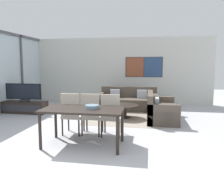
{
  "coord_description": "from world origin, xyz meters",
  "views": [
    {
      "loc": [
        1.42,
        -3.41,
        1.65
      ],
      "look_at": [
        0.4,
        2.63,
        0.95
      ],
      "focal_mm": 35.0,
      "sensor_mm": 36.0,
      "label": 1
    }
  ],
  "objects_px": {
    "sofa_main": "(128,102)",
    "sofa_side": "(159,111)",
    "dining_table": "(83,112)",
    "dining_chair_centre": "(92,113)",
    "dining_chair_left": "(72,112)",
    "dining_chair_right": "(111,114)",
    "television": "(23,92)",
    "fruit_bowl": "(92,107)",
    "coffee_table": "(124,108)",
    "tv_console": "(24,107)"
  },
  "relations": [
    {
      "from": "sofa_main",
      "to": "sofa_side",
      "type": "xyz_separation_m",
      "value": [
        1.07,
        -1.43,
        -0.0
      ]
    },
    {
      "from": "dining_table",
      "to": "dining_chair_centre",
      "type": "height_order",
      "value": "dining_chair_centre"
    },
    {
      "from": "dining_table",
      "to": "dining_chair_left",
      "type": "bearing_deg",
      "value": 126.66
    },
    {
      "from": "dining_chair_centre",
      "to": "dining_chair_right",
      "type": "xyz_separation_m",
      "value": [
        0.47,
        -0.03,
        0.0
      ]
    },
    {
      "from": "sofa_main",
      "to": "dining_chair_left",
      "type": "distance_m",
      "value": 3.37
    },
    {
      "from": "television",
      "to": "fruit_bowl",
      "type": "distance_m",
      "value": 4.03
    },
    {
      "from": "dining_chair_left",
      "to": "dining_chair_centre",
      "type": "distance_m",
      "value": 0.47
    },
    {
      "from": "dining_table",
      "to": "dining_chair_left",
      "type": "xyz_separation_m",
      "value": [
        -0.47,
        0.63,
        -0.15
      ]
    },
    {
      "from": "dining_chair_left",
      "to": "dining_chair_centre",
      "type": "height_order",
      "value": "same"
    },
    {
      "from": "dining_table",
      "to": "dining_chair_left",
      "type": "height_order",
      "value": "dining_chair_left"
    },
    {
      "from": "fruit_bowl",
      "to": "television",
      "type": "bearing_deg",
      "value": 140.22
    },
    {
      "from": "dining_chair_right",
      "to": "coffee_table",
      "type": "bearing_deg",
      "value": 87.16
    },
    {
      "from": "fruit_bowl",
      "to": "dining_table",
      "type": "bearing_deg",
      "value": -174.76
    },
    {
      "from": "dining_chair_left",
      "to": "fruit_bowl",
      "type": "bearing_deg",
      "value": -43.14
    },
    {
      "from": "sofa_side",
      "to": "tv_console",
      "type": "bearing_deg",
      "value": 87.51
    },
    {
      "from": "dining_chair_centre",
      "to": "dining_chair_right",
      "type": "relative_size",
      "value": 1.0
    },
    {
      "from": "sofa_side",
      "to": "dining_chair_right",
      "type": "distance_m",
      "value": 2.13
    },
    {
      "from": "dining_chair_centre",
      "to": "fruit_bowl",
      "type": "height_order",
      "value": "dining_chair_centre"
    },
    {
      "from": "sofa_main",
      "to": "dining_chair_right",
      "type": "bearing_deg",
      "value": -91.63
    },
    {
      "from": "dining_chair_left",
      "to": "sofa_side",
      "type": "bearing_deg",
      "value": 40.19
    },
    {
      "from": "coffee_table",
      "to": "dining_chair_left",
      "type": "distance_m",
      "value": 2.12
    },
    {
      "from": "sofa_side",
      "to": "fruit_bowl",
      "type": "relative_size",
      "value": 5.66
    },
    {
      "from": "coffee_table",
      "to": "fruit_bowl",
      "type": "bearing_deg",
      "value": -98.67
    },
    {
      "from": "dining_chair_left",
      "to": "dining_table",
      "type": "bearing_deg",
      "value": -53.34
    },
    {
      "from": "dining_chair_left",
      "to": "fruit_bowl",
      "type": "relative_size",
      "value": 3.47
    },
    {
      "from": "tv_console",
      "to": "sofa_side",
      "type": "distance_m",
      "value": 4.54
    },
    {
      "from": "tv_console",
      "to": "dining_chair_centre",
      "type": "height_order",
      "value": "dining_chair_centre"
    },
    {
      "from": "tv_console",
      "to": "dining_table",
      "type": "xyz_separation_m",
      "value": [
        2.91,
        -2.59,
        0.49
      ]
    },
    {
      "from": "sofa_main",
      "to": "dining_chair_centre",
      "type": "xyz_separation_m",
      "value": [
        -0.56,
        -3.17,
        0.26
      ]
    },
    {
      "from": "dining_table",
      "to": "sofa_side",
      "type": "bearing_deg",
      "value": 55.82
    },
    {
      "from": "television",
      "to": "dining_chair_left",
      "type": "height_order",
      "value": "television"
    },
    {
      "from": "sofa_main",
      "to": "sofa_side",
      "type": "distance_m",
      "value": 1.79
    },
    {
      "from": "fruit_bowl",
      "to": "dining_chair_left",
      "type": "bearing_deg",
      "value": 136.86
    },
    {
      "from": "coffee_table",
      "to": "fruit_bowl",
      "type": "distance_m",
      "value": 2.53
    },
    {
      "from": "tv_console",
      "to": "dining_chair_left",
      "type": "relative_size",
      "value": 1.59
    },
    {
      "from": "tv_console",
      "to": "sofa_side",
      "type": "height_order",
      "value": "sofa_side"
    },
    {
      "from": "dining_table",
      "to": "dining_chair_left",
      "type": "distance_m",
      "value": 0.8
    },
    {
      "from": "television",
      "to": "dining_chair_left",
      "type": "distance_m",
      "value": 3.14
    },
    {
      "from": "dining_table",
      "to": "sofa_main",
      "type": "bearing_deg",
      "value": 81.71
    },
    {
      "from": "television",
      "to": "dining_chair_right",
      "type": "bearing_deg",
      "value": -30.2
    },
    {
      "from": "dining_table",
      "to": "dining_chair_centre",
      "type": "bearing_deg",
      "value": 90.0
    },
    {
      "from": "sofa_side",
      "to": "dining_chair_right",
      "type": "bearing_deg",
      "value": 146.74
    },
    {
      "from": "tv_console",
      "to": "dining_table",
      "type": "height_order",
      "value": "dining_table"
    },
    {
      "from": "coffee_table",
      "to": "dining_chair_left",
      "type": "height_order",
      "value": "dining_chair_left"
    },
    {
      "from": "tv_console",
      "to": "sofa_main",
      "type": "xyz_separation_m",
      "value": [
        3.47,
        1.23,
        0.07
      ]
    },
    {
      "from": "fruit_bowl",
      "to": "dining_chair_right",
      "type": "bearing_deg",
      "value": 65.17
    },
    {
      "from": "television",
      "to": "dining_chair_left",
      "type": "bearing_deg",
      "value": -38.82
    },
    {
      "from": "dining_table",
      "to": "dining_chair_centre",
      "type": "relative_size",
      "value": 1.65
    },
    {
      "from": "television",
      "to": "fruit_bowl",
      "type": "xyz_separation_m",
      "value": [
        3.09,
        -2.58,
        0.1
      ]
    },
    {
      "from": "television",
      "to": "coffee_table",
      "type": "height_order",
      "value": "television"
    }
  ]
}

